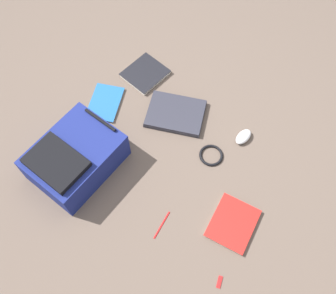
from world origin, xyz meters
The scene contains 10 objects.
ground_plane centered at (0.00, 0.00, 0.00)m, with size 3.79×3.79×0.00m, color brown.
backpack centered at (-0.32, -0.27, 0.10)m, with size 0.40×0.48×0.21m.
laptop centered at (-0.02, 0.23, 0.02)m, with size 0.35×0.30×0.03m.
book_red centered at (-0.41, 0.12, 0.01)m, with size 0.22×0.27×0.01m.
book_comic centered at (0.49, -0.19, 0.01)m, with size 0.20×0.24×0.02m.
book_blue centered at (-0.31, 0.40, 0.01)m, with size 0.26×0.27×0.02m.
computer_mouse centered at (0.36, 0.27, 0.02)m, with size 0.06×0.11×0.04m, color silver.
cable_coil centered at (0.25, 0.09, 0.01)m, with size 0.12×0.12×0.01m, color black.
pen_black centered at (0.20, -0.35, 0.00)m, with size 0.01×0.01×0.15m, color red.
usb_stick centered at (0.54, -0.46, 0.00)m, with size 0.02×0.05×0.01m, color #B21919.
Camera 1 is at (0.46, -0.79, 1.75)m, focal length 40.60 mm.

